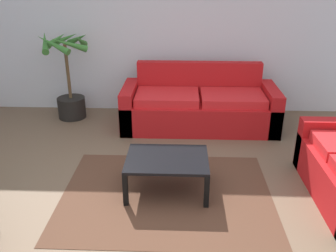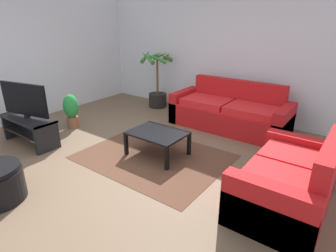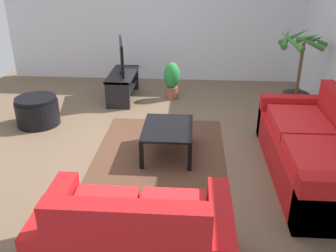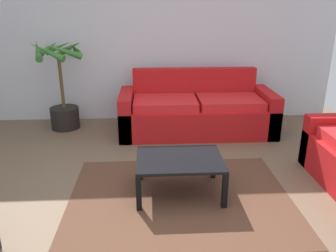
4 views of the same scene
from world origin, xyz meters
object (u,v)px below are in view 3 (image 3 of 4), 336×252
(tv_stand, at_px, (123,82))
(ottoman, at_px, (37,111))
(potted_palm, at_px, (297,81))
(tv, at_px, (122,56))
(couch_loveseat, at_px, (136,240))
(coffee_table, at_px, (168,130))
(couch_main, at_px, (315,152))
(potted_plant_small, at_px, (172,79))

(tv_stand, bearing_deg, ottoman, -42.17)
(potted_palm, bearing_deg, ottoman, -79.05)
(tv, bearing_deg, couch_loveseat, 11.71)
(couch_loveseat, distance_m, potted_palm, 4.18)
(tv, xyz_separation_m, coffee_table, (2.04, 0.96, -0.45))
(tv, height_order, ottoman, tv)
(couch_main, xyz_separation_m, potted_palm, (-2.00, 0.25, 0.24))
(coffee_table, bearing_deg, tv, -154.87)
(ottoman, bearing_deg, potted_plant_small, 122.74)
(couch_loveseat, xyz_separation_m, tv_stand, (-4.04, -0.84, 0.02))
(tv, bearing_deg, tv_stand, -77.72)
(tv_stand, xyz_separation_m, potted_palm, (0.44, 2.96, 0.23))
(couch_loveseat, bearing_deg, tv_stand, -168.25)
(coffee_table, xyz_separation_m, potted_plant_small, (-2.10, -0.07, 0.03))
(couch_main, xyz_separation_m, ottoman, (-1.22, -3.82, -0.09))
(couch_main, distance_m, couch_loveseat, 2.46)
(tv_stand, relative_size, potted_palm, 0.81)
(potted_palm, distance_m, ottoman, 4.16)
(couch_main, height_order, potted_palm, potted_palm)
(tv, bearing_deg, couch_main, 47.92)
(tv, distance_m, potted_plant_small, 0.98)
(tv_stand, relative_size, tv, 1.15)
(tv_stand, distance_m, tv, 0.47)
(couch_main, distance_m, tv_stand, 3.65)
(potted_palm, bearing_deg, coffee_table, -51.41)
(potted_plant_small, xyz_separation_m, ottoman, (1.29, -2.00, -0.15))
(coffee_table, distance_m, potted_palm, 2.57)
(tv, xyz_separation_m, potted_palm, (0.44, 2.96, -0.25))
(couch_main, xyz_separation_m, tv_stand, (-2.44, -2.71, 0.01))
(tv_stand, bearing_deg, couch_loveseat, 11.75)
(tv, bearing_deg, ottoman, -42.23)
(tv_stand, distance_m, potted_plant_small, 0.89)
(potted_plant_small, distance_m, ottoman, 2.38)
(tv, distance_m, ottoman, 1.75)
(coffee_table, xyz_separation_m, ottoman, (-0.81, -2.07, -0.12))
(couch_loveseat, xyz_separation_m, potted_plant_small, (-4.09, 0.05, 0.07))
(couch_loveseat, relative_size, tv, 1.59)
(potted_plant_small, bearing_deg, ottoman, -57.26)
(couch_main, bearing_deg, potted_plant_small, -143.92)
(tv, distance_m, potted_palm, 3.00)
(coffee_table, bearing_deg, ottoman, -111.37)
(couch_main, relative_size, coffee_table, 2.63)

